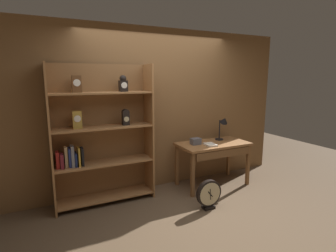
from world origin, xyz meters
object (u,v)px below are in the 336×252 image
at_px(bookshelf, 100,137).
at_px(toolbox_small, 196,141).
at_px(round_clock_large, 209,194).
at_px(open_repair_manual, 210,145).
at_px(desk_lamp, 223,124).
at_px(workbench, 214,149).

xyz_separation_m(bookshelf, toolbox_small, (1.51, -0.16, -0.18)).
bearing_deg(toolbox_small, round_clock_large, -106.87).
relative_size(toolbox_small, open_repair_manual, 0.72).
height_order(toolbox_small, open_repair_manual, toolbox_small).
distance_m(bookshelf, desk_lamp, 2.10).
bearing_deg(round_clock_large, bookshelf, 145.32).
relative_size(open_repair_manual, round_clock_large, 0.52).
bearing_deg(desk_lamp, bookshelf, 177.24).
xyz_separation_m(desk_lamp, round_clock_large, (-0.81, -0.79, -0.81)).
distance_m(bookshelf, round_clock_large, 1.74).
xyz_separation_m(desk_lamp, open_repair_manual, (-0.41, -0.22, -0.27)).
relative_size(workbench, toolbox_small, 7.56).
relative_size(desk_lamp, round_clock_large, 1.02).
distance_m(workbench, round_clock_large, 0.95).
distance_m(workbench, desk_lamp, 0.48).
height_order(desk_lamp, toolbox_small, desk_lamp).
height_order(bookshelf, workbench, bookshelf).
relative_size(bookshelf, workbench, 1.68).
xyz_separation_m(desk_lamp, toolbox_small, (-0.59, -0.06, -0.23)).
distance_m(bookshelf, open_repair_manual, 1.73).
bearing_deg(desk_lamp, open_repair_manual, -152.08).
bearing_deg(toolbox_small, bookshelf, 173.99).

